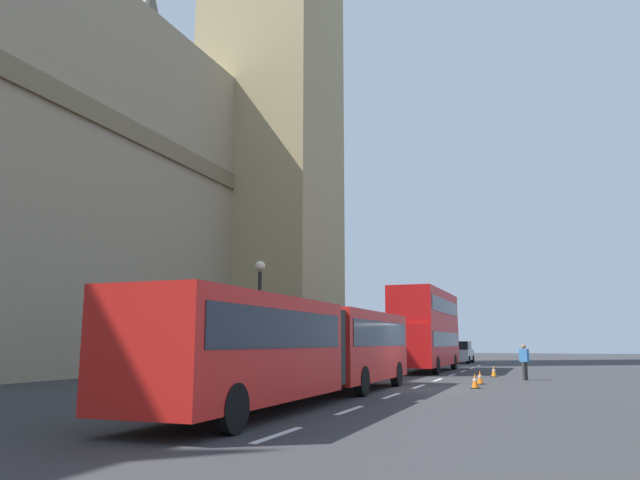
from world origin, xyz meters
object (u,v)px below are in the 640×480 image
object	(u,v)px
traffic_cone_east	(494,371)
pedestrian_near_cones	(524,361)
street_lamp	(259,312)
sedan_lead	(461,352)
traffic_cone_west	(475,381)
traffic_cone_middle	(480,377)
double_decker_bus	(426,327)
articulated_bus	(308,344)

from	to	relation	value
traffic_cone_east	pedestrian_near_cones	world-z (taller)	pedestrian_near_cones
street_lamp	sedan_lead	bearing A→B (deg)	-8.22
traffic_cone_west	traffic_cone_middle	size ratio (longest dim) A/B	1.00
traffic_cone_west	traffic_cone_middle	xyz separation A→B (m)	(2.54, 0.07, 0.00)
double_decker_bus	traffic_cone_middle	distance (m)	11.38
sedan_lead	traffic_cone_middle	xyz separation A→B (m)	(-26.51, -4.31, -0.63)
double_decker_bus	traffic_cone_west	world-z (taller)	double_decker_bus
articulated_bus	traffic_cone_west	world-z (taller)	articulated_bus
articulated_bus	traffic_cone_east	xyz separation A→B (m)	(15.49, -4.29, -1.46)
traffic_cone_west	pedestrian_near_cones	world-z (taller)	pedestrian_near_cones
traffic_cone_west	traffic_cone_east	xyz separation A→B (m)	(8.49, -0.02, 0.00)
street_lamp	pedestrian_near_cones	bearing A→B (deg)	-54.42
double_decker_bus	pedestrian_near_cones	world-z (taller)	double_decker_bus
double_decker_bus	traffic_cone_west	xyz separation A→B (m)	(-12.83, -4.27, -2.43)
double_decker_bus	articulated_bus	bearing A→B (deg)	-179.99
traffic_cone_east	sedan_lead	bearing A→B (deg)	12.10
street_lamp	pedestrian_near_cones	size ratio (longest dim) A/B	3.12
traffic_cone_east	pedestrian_near_cones	distance (m)	2.94
double_decker_bus	traffic_cone_west	size ratio (longest dim) A/B	18.20
traffic_cone_middle	pedestrian_near_cones	world-z (taller)	pedestrian_near_cones
traffic_cone_middle	sedan_lead	bearing A→B (deg)	9.23
articulated_bus	pedestrian_near_cones	xyz separation A→B (m)	(13.13, -5.92, -0.83)
traffic_cone_west	pedestrian_near_cones	xyz separation A→B (m)	(6.13, -1.65, 0.63)
articulated_bus	traffic_cone_middle	distance (m)	10.52
sedan_lead	traffic_cone_east	bearing A→B (deg)	-167.90
traffic_cone_middle	double_decker_bus	bearing A→B (deg)	22.18
articulated_bus	street_lamp	world-z (taller)	street_lamp
traffic_cone_middle	traffic_cone_east	distance (m)	5.96
double_decker_bus	sedan_lead	world-z (taller)	double_decker_bus
traffic_cone_middle	pedestrian_near_cones	bearing A→B (deg)	-25.66
street_lamp	traffic_cone_west	bearing A→B (deg)	-81.38
articulated_bus	traffic_cone_east	distance (m)	16.14
articulated_bus	traffic_cone_east	size ratio (longest dim) A/B	29.29
traffic_cone_east	street_lamp	xyz separation A→B (m)	(-9.82, 8.80, 2.77)
double_decker_bus	traffic_cone_east	bearing A→B (deg)	-135.30
articulated_bus	double_decker_bus	distance (m)	19.85
sedan_lead	traffic_cone_east	size ratio (longest dim) A/B	7.59
traffic_cone_west	pedestrian_near_cones	size ratio (longest dim) A/B	0.34
articulated_bus	sedan_lead	distance (m)	36.06
traffic_cone_west	traffic_cone_east	world-z (taller)	same
sedan_lead	pedestrian_near_cones	distance (m)	23.70
sedan_lead	street_lamp	world-z (taller)	street_lamp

